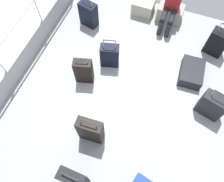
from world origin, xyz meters
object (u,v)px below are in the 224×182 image
(cargo_crate_0, at_px, (143,6))
(suitcase_5, at_px, (74,179))
(suitcase_3, at_px, (212,106))
(suitcase_8, at_px, (217,43))
(passenger_seated, at_px, (172,5))
(suitcase_4, at_px, (191,72))
(suitcase_0, at_px, (91,131))
(suitcase_7, at_px, (110,56))
(suitcase_6, at_px, (84,71))
(suitcase_2, at_px, (89,14))
(cargo_crate_1, at_px, (170,13))

(cargo_crate_0, height_order, suitcase_5, suitcase_5)
(suitcase_3, bearing_deg, suitcase_8, 95.46)
(passenger_seated, bearing_deg, suitcase_4, -56.15)
(suitcase_0, height_order, suitcase_7, suitcase_0)
(suitcase_7, bearing_deg, suitcase_6, -121.57)
(passenger_seated, bearing_deg, suitcase_6, -119.77)
(cargo_crate_0, height_order, suitcase_2, suitcase_2)
(suitcase_3, bearing_deg, suitcase_5, -131.61)
(suitcase_0, distance_m, suitcase_5, 0.81)
(cargo_crate_1, xyz_separation_m, passenger_seated, (-0.00, -0.18, 0.37))
(suitcase_3, relative_size, suitcase_4, 1.13)
(suitcase_6, bearing_deg, suitcase_5, -70.24)
(cargo_crate_0, xyz_separation_m, suitcase_6, (-0.55, -2.27, 0.13))
(cargo_crate_0, bearing_deg, suitcase_6, -103.57)
(suitcase_2, distance_m, suitcase_7, 1.24)
(passenger_seated, xyz_separation_m, suitcase_0, (-0.58, -3.17, -0.21))
(suitcase_7, distance_m, suitcase_8, 2.30)
(suitcase_4, bearing_deg, suitcase_2, 167.24)
(suitcase_5, bearing_deg, suitcase_6, 109.76)
(suitcase_8, bearing_deg, suitcase_7, -151.17)
(suitcase_3, relative_size, suitcase_8, 0.93)
(cargo_crate_0, relative_size, suitcase_3, 0.69)
(suitcase_2, bearing_deg, suitcase_7, -45.92)
(suitcase_2, height_order, suitcase_7, suitcase_7)
(suitcase_0, distance_m, suitcase_2, 2.76)
(suitcase_8, bearing_deg, cargo_crate_0, 161.26)
(passenger_seated, relative_size, suitcase_2, 1.47)
(suitcase_3, relative_size, suitcase_6, 1.04)
(suitcase_4, relative_size, suitcase_5, 0.90)
(suitcase_5, height_order, suitcase_8, suitcase_8)
(suitcase_4, distance_m, suitcase_5, 3.07)
(suitcase_8, bearing_deg, passenger_seated, 159.17)
(suitcase_4, distance_m, suitcase_7, 1.73)
(suitcase_0, distance_m, suitcase_3, 2.26)
(passenger_seated, height_order, suitcase_0, passenger_seated)
(suitcase_4, relative_size, suitcase_8, 0.82)
(suitcase_2, bearing_deg, suitcase_0, -65.56)
(suitcase_6, height_order, suitcase_7, suitcase_7)
(suitcase_5, height_order, suitcase_6, suitcase_5)
(suitcase_2, relative_size, suitcase_4, 1.08)
(cargo_crate_0, xyz_separation_m, suitcase_8, (1.81, -0.61, 0.13))
(suitcase_2, xyz_separation_m, suitcase_4, (2.56, -0.58, -0.17))
(suitcase_0, distance_m, suitcase_6, 1.24)
(cargo_crate_1, xyz_separation_m, suitcase_5, (-0.52, -4.16, 0.14))
(passenger_seated, relative_size, suitcase_6, 1.46)
(suitcase_2, xyz_separation_m, suitcase_5, (1.20, -3.32, 0.03))
(cargo_crate_1, xyz_separation_m, suitcase_4, (0.83, -1.41, -0.06))
(passenger_seated, height_order, suitcase_5, passenger_seated)
(cargo_crate_1, distance_m, suitcase_6, 2.58)
(cargo_crate_0, xyz_separation_m, cargo_crate_1, (0.65, 0.01, 0.01))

